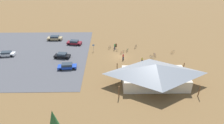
# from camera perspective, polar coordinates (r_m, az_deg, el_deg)

# --- Properties ---
(ground) EXTENTS (160.00, 160.00, 0.00)m
(ground) POSITION_cam_1_polar(r_m,az_deg,el_deg) (54.03, 2.24, 1.55)
(ground) COLOR brown
(ground) RESTS_ON ground
(parking_lot_asphalt) EXTENTS (35.63, 35.47, 0.05)m
(parking_lot_asphalt) POSITION_cam_1_polar(r_m,az_deg,el_deg) (60.58, -24.07, 2.09)
(parking_lot_asphalt) COLOR #4C4C51
(parking_lot_asphalt) RESTS_ON ground
(bike_pavilion) EXTENTS (16.10, 9.41, 4.92)m
(bike_pavilion) POSITION_cam_1_polar(r_m,az_deg,el_deg) (42.36, 12.50, -3.22)
(bike_pavilion) COLOR beige
(bike_pavilion) RESTS_ON ground
(trash_bin) EXTENTS (0.60, 0.60, 0.90)m
(trash_bin) POSITION_cam_1_polar(r_m,az_deg,el_deg) (60.22, 1.13, 5.03)
(trash_bin) COLOR brown
(trash_bin) RESTS_ON ground
(lot_sign) EXTENTS (0.56, 0.08, 2.20)m
(lot_sign) POSITION_cam_1_polar(r_m,az_deg,el_deg) (56.86, -5.45, 4.47)
(lot_sign) COLOR #99999E
(lot_sign) RESTS_ON ground
(bicycle_silver_yard_right) EXTENTS (0.97, 1.51, 0.85)m
(bicycle_silver_yard_right) POSITION_cam_1_polar(r_m,az_deg,el_deg) (53.96, 11.66, 1.36)
(bicycle_silver_yard_right) COLOR black
(bicycle_silver_yard_right) RESTS_ON ground
(bicycle_white_lone_east) EXTENTS (0.87, 1.62, 0.85)m
(bicycle_white_lone_east) POSITION_cam_1_polar(r_m,az_deg,el_deg) (58.64, -0.71, 4.28)
(bicycle_white_lone_east) COLOR black
(bicycle_white_lone_east) RESTS_ON ground
(bicycle_orange_yard_center) EXTENTS (1.37, 1.16, 0.77)m
(bicycle_orange_yard_center) POSITION_cam_1_polar(r_m,az_deg,el_deg) (58.39, 17.32, 2.77)
(bicycle_orange_yard_center) COLOR black
(bicycle_orange_yard_center) RESTS_ON ground
(bicycle_purple_trailside) EXTENTS (0.50, 1.74, 0.83)m
(bicycle_purple_trailside) POSITION_cam_1_polar(r_m,az_deg,el_deg) (55.44, 12.42, 2.06)
(bicycle_purple_trailside) COLOR black
(bicycle_purple_trailside) RESTS_ON ground
(bicycle_black_mid_cluster) EXTENTS (0.87, 1.65, 0.83)m
(bicycle_black_mid_cluster) POSITION_cam_1_polar(r_m,az_deg,el_deg) (59.54, 6.90, 4.47)
(bicycle_black_mid_cluster) COLOR black
(bicycle_black_mid_cluster) RESTS_ON ground
(bicycle_blue_lone_west) EXTENTS (1.55, 0.72, 0.75)m
(bicycle_blue_lone_west) POSITION_cam_1_polar(r_m,az_deg,el_deg) (57.25, 1.02, 3.61)
(bicycle_blue_lone_west) COLOR black
(bicycle_blue_lone_west) RESTS_ON ground
(bicycle_red_front_row) EXTENTS (1.27, 1.22, 0.78)m
(bicycle_red_front_row) POSITION_cam_1_polar(r_m,az_deg,el_deg) (55.89, 3.04, 2.91)
(bicycle_red_front_row) COLOR black
(bicycle_red_front_row) RESTS_ON ground
(bicycle_green_near_sign) EXTENTS (0.78, 1.54, 0.78)m
(bicycle_green_near_sign) POSITION_cam_1_polar(r_m,az_deg,el_deg) (57.00, 4.45, 3.40)
(bicycle_green_near_sign) COLOR black
(bicycle_green_near_sign) RESTS_ON ground
(car_black_near_entry) EXTENTS (4.46, 2.44, 1.38)m
(car_black_near_entry) POSITION_cam_1_polar(r_m,az_deg,el_deg) (54.79, -14.40, 1.88)
(car_black_near_entry) COLOR black
(car_black_near_entry) RESTS_ON parking_lot_asphalt
(car_white_back_corner) EXTENTS (4.67, 2.11, 1.33)m
(car_white_back_corner) POSITION_cam_1_polar(r_m,az_deg,el_deg) (61.50, -28.58, 2.13)
(car_white_back_corner) COLOR white
(car_white_back_corner) RESTS_ON parking_lot_asphalt
(car_blue_end_stall) EXTENTS (4.72, 2.21, 1.38)m
(car_blue_end_stall) POSITION_cam_1_polar(r_m,az_deg,el_deg) (49.22, -13.01, -1.17)
(car_blue_end_stall) COLOR #1E42B2
(car_blue_end_stall) RESTS_ON parking_lot_asphalt
(car_maroon_far_end) EXTENTS (4.75, 2.57, 1.37)m
(car_maroon_far_end) POSITION_cam_1_polar(r_m,az_deg,el_deg) (62.43, -10.99, 5.66)
(car_maroon_far_end) COLOR maroon
(car_maroon_far_end) RESTS_ON parking_lot_asphalt
(car_tan_inner_stall) EXTENTS (4.79, 1.91, 1.47)m
(car_tan_inner_stall) POSITION_cam_1_polar(r_m,az_deg,el_deg) (67.38, -16.42, 6.79)
(car_tan_inner_stall) COLOR tan
(car_tan_inner_stall) RESTS_ON parking_lot_asphalt
(visitor_near_lot) EXTENTS (0.40, 0.39, 1.81)m
(visitor_near_lot) POSITION_cam_1_polar(r_m,az_deg,el_deg) (52.14, 3.29, 1.64)
(visitor_near_lot) COLOR #2D3347
(visitor_near_lot) RESTS_ON ground
(visitor_at_bikes) EXTENTS (0.36, 0.38, 1.65)m
(visitor_at_bikes) POSITION_cam_1_polar(r_m,az_deg,el_deg) (51.21, 8.80, 0.68)
(visitor_at_bikes) COLOR #2D3347
(visitor_at_bikes) RESTS_ON ground
(visitor_by_pavilion) EXTENTS (0.38, 0.36, 1.70)m
(visitor_by_pavilion) POSITION_cam_1_polar(r_m,az_deg,el_deg) (58.39, 0.81, 4.72)
(visitor_by_pavilion) COLOR #2D3347
(visitor_by_pavilion) RESTS_ON ground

